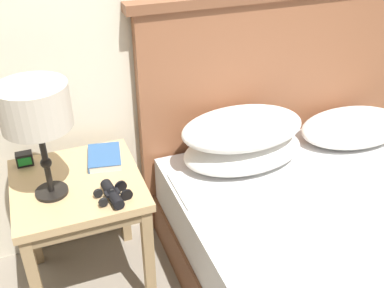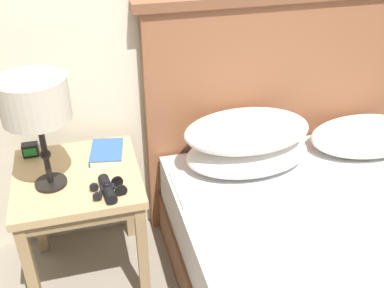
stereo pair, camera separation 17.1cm
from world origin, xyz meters
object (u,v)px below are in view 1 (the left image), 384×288
at_px(table_lamp, 35,109).
at_px(alarm_clock, 24,159).
at_px(nightstand, 79,197).
at_px(bed, 369,262).
at_px(binoculars_pair, 113,194).
at_px(book_on_nightstand, 104,157).

distance_m(table_lamp, alarm_clock, 0.43).
bearing_deg(nightstand, bed, -27.97).
bearing_deg(alarm_clock, binoculars_pair, -50.39).
bearing_deg(book_on_nightstand, binoculars_pair, -94.47).
xyz_separation_m(table_lamp, alarm_clock, (-0.09, 0.25, -0.35)).
xyz_separation_m(nightstand, book_on_nightstand, (0.14, 0.11, 0.10)).
bearing_deg(alarm_clock, table_lamp, -70.95).
xyz_separation_m(bed, alarm_clock, (-1.29, 0.78, 0.34)).
bearing_deg(nightstand, book_on_nightstand, 38.85).
xyz_separation_m(nightstand, bed, (1.10, -0.58, -0.23)).
bearing_deg(bed, nightstand, 152.03).
height_order(binoculars_pair, alarm_clock, alarm_clock).
xyz_separation_m(nightstand, alarm_clock, (-0.19, 0.20, 0.12)).
bearing_deg(binoculars_pair, bed, -22.87).
bearing_deg(book_on_nightstand, nightstand, -141.15).
bearing_deg(alarm_clock, bed, -31.36).
height_order(table_lamp, book_on_nightstand, table_lamp).
xyz_separation_m(table_lamp, binoculars_pair, (0.22, -0.12, -0.35)).
bearing_deg(table_lamp, book_on_nightstand, 33.58).
distance_m(nightstand, alarm_clock, 0.30).
xyz_separation_m(nightstand, table_lamp, (-0.10, -0.05, 0.46)).
distance_m(bed, binoculars_pair, 1.12).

